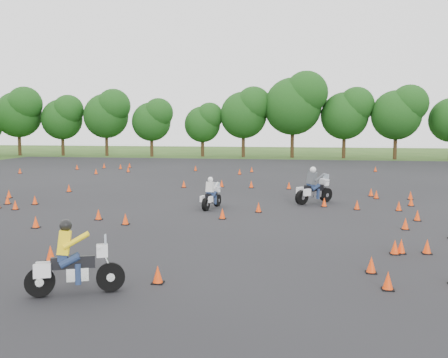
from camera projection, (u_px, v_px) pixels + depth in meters
name	position (u px, v px, depth m)	size (l,w,h in m)	color
ground	(210.00, 214.00, 23.12)	(140.00, 140.00, 0.00)	#2D5119
asphalt_pad	(229.00, 196.00, 29.01)	(62.00, 62.00, 0.00)	black
treeline	(290.00, 120.00, 56.40)	(86.90, 32.48, 11.09)	#164012
traffic_cones	(226.00, 193.00, 28.53)	(36.53, 33.69, 0.45)	#FF400A
rider_grey	(314.00, 185.00, 26.15)	(2.52, 0.77, 1.94)	#43474B
rider_yellow	(75.00, 258.00, 12.05)	(2.36, 0.73, 1.82)	yellow
rider_white	(212.00, 193.00, 24.54)	(2.05, 0.63, 1.58)	silver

